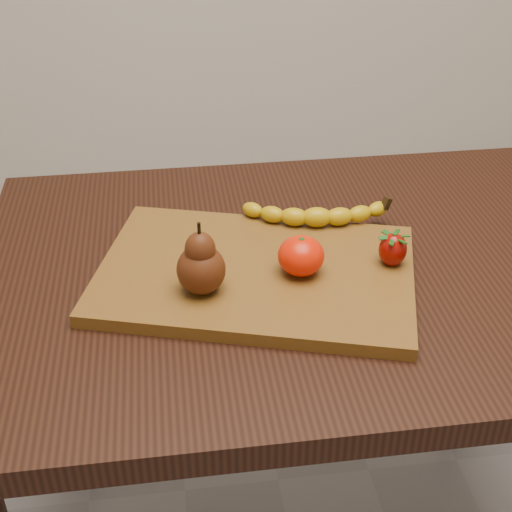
{
  "coord_description": "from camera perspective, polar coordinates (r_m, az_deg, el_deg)",
  "views": [
    {
      "loc": [
        -0.2,
        -0.88,
        1.35
      ],
      "look_at": [
        -0.09,
        -0.04,
        0.8
      ],
      "focal_mm": 50.0,
      "sensor_mm": 36.0,
      "label": 1
    }
  ],
  "objects": [
    {
      "name": "mandarin",
      "position": [
        1.0,
        3.62,
        0.02
      ],
      "size": [
        0.08,
        0.08,
        0.06
      ],
      "primitive_type": "ellipsoid",
      "rotation": [
        0.0,
        0.0,
        0.33
      ],
      "color": "red",
      "rests_on": "cutting_board"
    },
    {
      "name": "pear",
      "position": [
        0.96,
        -4.46,
        -0.15
      ],
      "size": [
        0.09,
        0.09,
        0.1
      ],
      "primitive_type": null,
      "rotation": [
        0.0,
        0.0,
        0.4
      ],
      "color": "#4B200C",
      "rests_on": "cutting_board"
    },
    {
      "name": "banana",
      "position": [
        1.12,
        4.89,
        3.11
      ],
      "size": [
        0.21,
        0.08,
        0.03
      ],
      "primitive_type": null,
      "rotation": [
        0.0,
        0.0,
        -0.12
      ],
      "color": "#C09C09",
      "rests_on": "cutting_board"
    },
    {
      "name": "strawberry",
      "position": [
        1.04,
        10.89,
        0.6
      ],
      "size": [
        0.04,
        0.04,
        0.05
      ],
      "primitive_type": null,
      "rotation": [
        0.0,
        0.0,
        -0.0
      ],
      "color": "#860A03",
      "rests_on": "cutting_board"
    },
    {
      "name": "cutting_board",
      "position": [
        1.03,
        -0.0,
        -1.39
      ],
      "size": [
        0.52,
        0.42,
        0.02
      ],
      "primitive_type": "cube",
      "rotation": [
        0.0,
        0.0,
        -0.29
      ],
      "color": "brown",
      "rests_on": "table"
    },
    {
      "name": "table",
      "position": [
        1.14,
        4.15,
        -4.52
      ],
      "size": [
        1.0,
        0.7,
        0.76
      ],
      "color": "black",
      "rests_on": "ground"
    }
  ]
}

